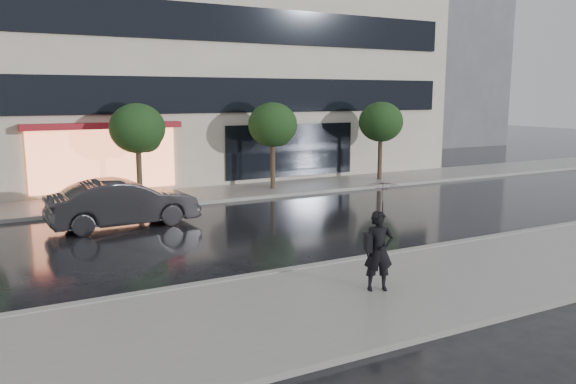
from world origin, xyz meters
TOP-DOWN VIEW (x-y plane):
  - ground at (0.00, 0.00)m, footprint 120.00×120.00m
  - sidewalk_near at (0.00, -3.25)m, footprint 60.00×4.50m
  - sidewalk_far at (0.00, 10.25)m, footprint 60.00×3.50m
  - curb_near at (0.00, -1.00)m, footprint 60.00×0.25m
  - curb_far at (0.00, 8.50)m, footprint 60.00×0.25m
  - office_building at (-0.00, 17.97)m, footprint 30.00×12.76m
  - bg_building_right at (26.00, 28.00)m, footprint 12.00×12.00m
  - tree_mid_west at (-2.94, 10.03)m, footprint 2.20×2.20m
  - tree_mid_east at (3.06, 10.03)m, footprint 2.20×2.20m
  - tree_far_east at (9.06, 10.03)m, footprint 2.20×2.20m
  - parked_car at (-4.49, 6.00)m, footprint 4.88×1.93m
  - pedestrian_with_umbrella at (-1.01, -3.20)m, footprint 1.17×1.18m

SIDE VIEW (x-z plane):
  - ground at x=0.00m, z-range 0.00..0.00m
  - sidewalk_near at x=0.00m, z-range 0.00..0.12m
  - sidewalk_far at x=0.00m, z-range 0.00..0.12m
  - curb_near at x=0.00m, z-range 0.00..0.14m
  - curb_far at x=0.00m, z-range 0.00..0.14m
  - parked_car at x=-4.49m, z-range 0.00..1.58m
  - pedestrian_with_umbrella at x=-1.01m, z-range 0.45..2.83m
  - tree_mid_west at x=-2.94m, z-range 0.93..4.92m
  - tree_mid_east at x=3.06m, z-range 0.93..4.92m
  - tree_far_east at x=9.06m, z-range 0.93..4.92m
  - bg_building_right at x=26.00m, z-range 0.00..16.00m
  - office_building at x=0.00m, z-range 0.00..18.00m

